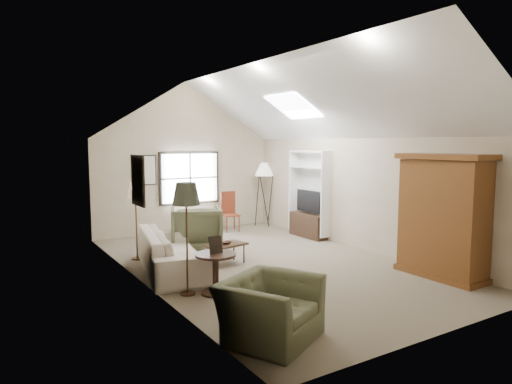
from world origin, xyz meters
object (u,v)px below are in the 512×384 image
armoire (443,216)px  armchair_far (196,229)px  side_table (216,274)px  armchair_near (270,309)px  coffee_table (226,254)px  sofa (172,251)px  side_chair (231,212)px

armoire → armchair_far: armoire is taller
side_table → armchair_near: bearing=-96.3°
coffee_table → sofa: bearing=173.5°
coffee_table → side_chair: 3.44m
armoire → coffee_table: 4.10m
armchair_far → side_table: 2.96m
armchair_near → sofa: bearing=60.8°
coffee_table → side_chair: (1.72, 2.96, 0.33)m
coffee_table → armchair_far: bearing=92.0°
sofa → armchair_far: bearing=-28.9°
armoire → armchair_far: size_ratio=1.98×
armoire → coffee_table: (-2.89, 2.77, -0.89)m
armoire → sofa: size_ratio=0.84×
armchair_near → armchair_far: armchair_far is taller
side_table → armchair_far: bearing=71.6°
sofa → armchair_far: 1.59m
sofa → armchair_near: (-0.10, -3.46, -0.01)m
sofa → side_table: (0.10, -1.60, -0.05)m
sofa → coffee_table: bearing=-84.7°
armoire → sofa: bearing=143.9°
coffee_table → side_chair: bearing=59.8°
sofa → armchair_near: sofa is taller
armchair_near → armchair_far: 4.80m
armchair_far → coffee_table: armchair_far is taller
armchair_near → coffee_table: (1.18, 3.34, -0.17)m
armchair_near → coffee_table: bearing=43.0°
sofa → side_chair: bearing=-32.9°
armchair_near → side_table: bearing=56.3°
armchair_near → side_table: armchair_near is taller
side_table → side_chair: side_chair is taller
side_chair → side_table: bearing=-114.0°
armchair_near → coffee_table: 3.55m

